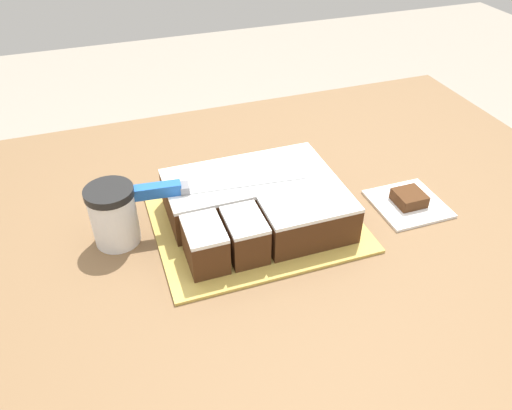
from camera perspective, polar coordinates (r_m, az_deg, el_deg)
name	(u,v)px	position (r m, az deg, el deg)	size (l,w,h in m)	color
countertop	(275,383)	(1.30, 2.23, -19.64)	(1.40, 1.10, 0.96)	brown
cake_board	(256,222)	(0.96, 0.00, -1.96)	(0.38, 0.31, 0.01)	gold
cake	(257,204)	(0.93, 0.15, 0.13)	(0.31, 0.24, 0.08)	#472814
knife	(175,189)	(0.90, -9.29, 1.82)	(0.34, 0.06, 0.02)	silver
coffee_cup	(114,215)	(0.92, -15.96, -1.12)	(0.09, 0.09, 0.11)	white
paper_napkin	(408,204)	(1.05, 16.93, 0.15)	(0.14, 0.14, 0.01)	white
brownie	(409,198)	(1.04, 17.08, 0.81)	(0.06, 0.06, 0.02)	#472814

